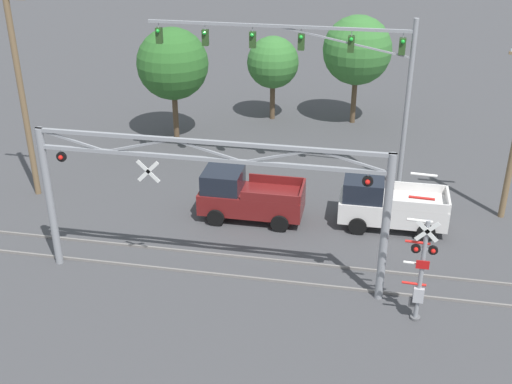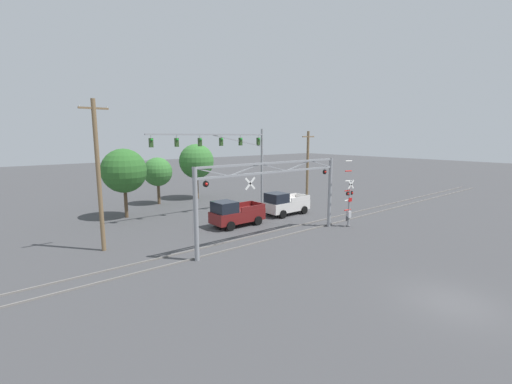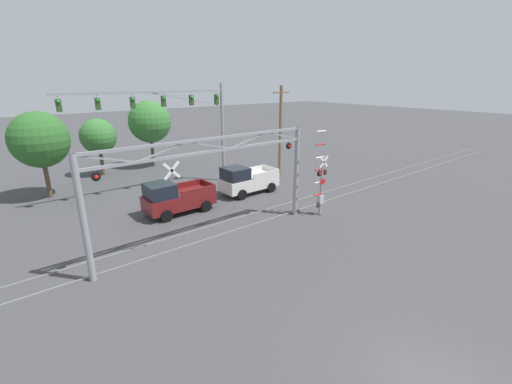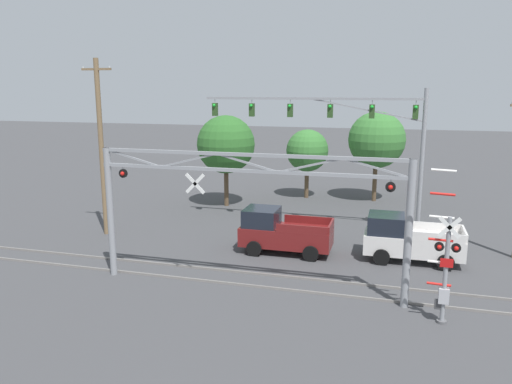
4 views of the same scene
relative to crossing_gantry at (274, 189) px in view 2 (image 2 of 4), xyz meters
The scene contains 13 objects.
ground_plane 12.88m from the crossing_gantry, 89.94° to the right, with size 200.00×200.00×0.00m, color #424244.
rail_track_near 3.80m from the crossing_gantry, 87.50° to the left, with size 80.00×0.08×0.10m, color gray.
rail_track_far 4.16m from the crossing_gantry, 89.59° to the left, with size 80.00×0.08×0.10m, color gray.
crossing_gantry is the anchor object (origin of this frame).
crossing_signal_mast 7.90m from the crossing_gantry, ahead, with size 1.18×0.35×5.64m.
traffic_signal_span 10.60m from the crossing_gantry, 69.79° to the left, with size 12.70×0.39×8.34m.
pickup_truck_lead 5.87m from the crossing_gantry, 86.78° to the left, with size 4.64×2.25×2.26m.
pickup_truck_following 9.03m from the crossing_gantry, 40.47° to the left, with size 4.67×2.25×2.26m.
utility_pole_left 11.76m from the crossing_gantry, 151.18° to the left, with size 1.80×0.28×9.94m.
utility_pole_right 13.92m from the crossing_gantry, 32.27° to the left, with size 1.80×0.28×8.13m.
background_tree_beyond_span 15.36m from the crossing_gantry, 112.20° to the left, with size 4.09×4.09×6.48m.
background_tree_far_left_verge 19.22m from the crossing_gantry, 76.85° to the left, with size 4.16×4.16×6.67m.
background_tree_far_right_verge 18.45m from the crossing_gantry, 92.23° to the left, with size 3.21×3.21×5.27m.
Camera 2 is at (-16.33, -5.62, 7.60)m, focal length 24.00 mm.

